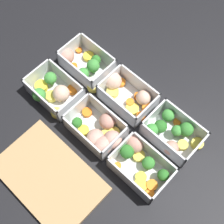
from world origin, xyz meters
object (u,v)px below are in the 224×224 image
at_px(container_near_left, 172,133).
at_px(container_far_left, 140,162).
at_px(container_near_center, 127,94).
at_px(container_far_right, 54,91).
at_px(container_near_right, 85,64).
at_px(container_far_center, 101,133).

bearing_deg(container_near_left, container_far_left, 85.41).
bearing_deg(container_near_center, container_far_right, 41.68).
xyz_separation_m(container_far_left, container_far_right, (0.32, 0.01, 0.00)).
bearing_deg(container_far_right, container_near_left, -157.81).
relative_size(container_near_right, container_far_left, 1.04).
bearing_deg(container_far_right, container_far_left, -177.43).
height_order(container_near_right, container_far_right, same).
height_order(container_near_left, container_near_right, same).
bearing_deg(container_near_right, container_near_left, -179.02).
relative_size(container_near_center, container_near_right, 1.04).
bearing_deg(container_far_left, container_far_right, 2.57).
height_order(container_near_center, container_far_center, same).
distance_m(container_near_left, container_far_left, 0.12).
xyz_separation_m(container_near_right, container_far_right, (-0.00, 0.13, 0.00)).
distance_m(container_near_right, container_far_left, 0.34).
xyz_separation_m(container_near_left, container_near_right, (0.33, 0.01, -0.00)).
distance_m(container_far_left, container_far_right, 0.32).
distance_m(container_near_center, container_far_center, 0.14).
xyz_separation_m(container_near_right, container_far_left, (-0.32, 0.11, 0.00)).
height_order(container_near_left, container_near_center, same).
bearing_deg(container_near_right, container_far_center, 146.32).
bearing_deg(container_far_center, container_near_left, -136.30).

